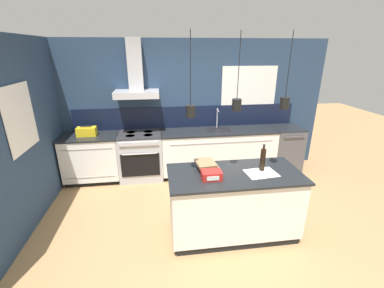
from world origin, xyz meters
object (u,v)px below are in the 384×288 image
Objects in this scene: yellow_toolbox at (87,132)px; oven_range at (141,156)px; red_supply_box at (212,175)px; bottle_on_island at (263,160)px; dishwasher at (284,148)px; book_stack at (207,166)px.

oven_range is at bearing -0.26° from yellow_toolbox.
bottle_on_island is at bearing 11.36° from red_supply_box.
bottle_on_island is at bearing -125.23° from dishwasher.
bottle_on_island is at bearing -9.10° from book_stack.
red_supply_box is at bearing -45.60° from yellow_toolbox.
red_supply_box is (0.01, -0.26, -0.01)m from book_stack.
yellow_toolbox is at bearing 138.21° from book_stack.
book_stack is 0.93× the size of yellow_toolbox.
oven_range is 2.96m from dishwasher.
book_stack is at bearing 92.80° from red_supply_box.
dishwasher is 2.67m from book_stack.
red_supply_box is at bearing -135.40° from dishwasher.
bottle_on_island reaches higher than oven_range.
dishwasher is 2.89× the size of book_stack.
book_stack is 0.26m from red_supply_box.
oven_range is 2.89× the size of book_stack.
book_stack is (-0.71, 0.11, -0.10)m from bottle_on_island.
dishwasher is at bearing 44.60° from red_supply_box.
yellow_toolbox reaches higher than book_stack.
dishwasher is 3.94m from yellow_toolbox.
yellow_toolbox is at bearing 134.40° from red_supply_box.
red_supply_box is (-0.70, -0.14, -0.10)m from bottle_on_island.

